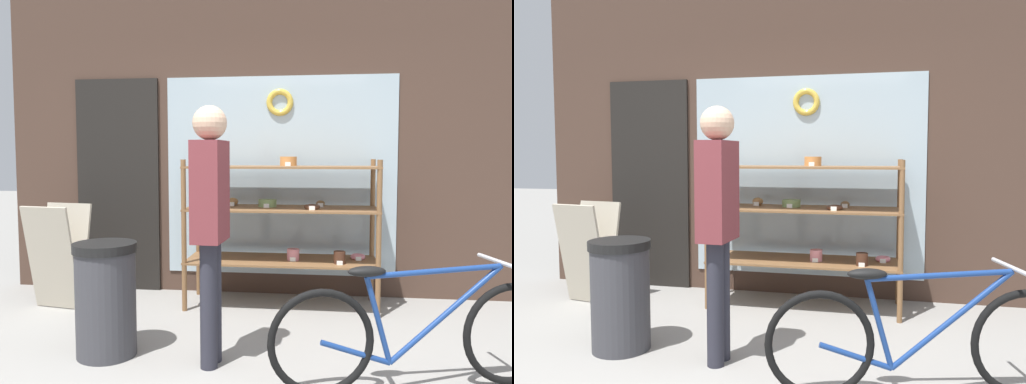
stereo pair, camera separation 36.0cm
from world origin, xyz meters
TOP-DOWN VIEW (x-y plane):
  - storefront_facade at (-0.04, 2.34)m, footprint 5.04×0.13m
  - display_case at (0.26, 1.93)m, footprint 1.69×0.56m
  - bicycle at (1.14, 0.40)m, footprint 1.72×0.58m
  - sandwich_board at (-1.70, 1.61)m, footprint 0.51×0.45m
  - pedestrian at (-0.11, 0.60)m, footprint 0.22×0.33m
  - trash_bin at (-0.84, 0.67)m, footprint 0.42×0.42m

SIDE VIEW (x-z plane):
  - bicycle at x=1.14m, z-range -0.04..0.71m
  - trash_bin at x=-0.84m, z-range 0.03..0.80m
  - sandwich_board at x=-1.70m, z-range 0.01..0.92m
  - display_case at x=0.26m, z-range 0.15..1.49m
  - pedestrian at x=-0.11m, z-range 0.15..1.81m
  - storefront_facade at x=-0.04m, z-range -0.06..3.81m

